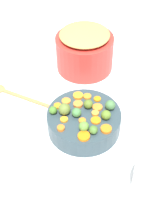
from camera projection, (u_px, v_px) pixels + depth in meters
tabletop at (84, 140)px, 1.09m from camera, size 2.40×2.40×0.02m
serving_bowl_carrots at (84, 121)px, 1.09m from camera, size 0.26×0.26×0.07m
metal_pot at (85, 53)px, 1.31m from camera, size 0.24×0.24×0.15m
stuffing_mound at (85, 34)px, 1.25m from camera, size 0.21×0.21×0.03m
carrot_slice_0 at (95, 113)px, 1.06m from camera, size 0.03×0.03×0.01m
carrot_slice_1 at (58, 106)px, 1.09m from camera, size 0.03×0.03×0.01m
carrot_slice_2 at (66, 101)px, 1.10m from camera, size 0.04×0.04×0.01m
carrot_slice_3 at (84, 136)px, 0.99m from camera, size 0.05×0.05×0.01m
carrot_slice_4 at (78, 96)px, 1.12m from camera, size 0.04×0.04×0.01m
carrot_slice_5 at (96, 120)px, 1.04m from camera, size 0.04×0.04×0.01m
carrot_slice_6 at (82, 121)px, 1.04m from camera, size 0.03×0.03×0.01m
carrot_slice_7 at (97, 99)px, 1.11m from camera, size 0.04×0.04×0.01m
carrot_slice_8 at (61, 128)px, 1.01m from camera, size 0.03×0.03×0.01m
carrot_slice_9 at (64, 120)px, 1.04m from camera, size 0.03×0.03×0.01m
carrot_slice_10 at (97, 107)px, 1.08m from camera, size 0.05×0.05×0.01m
carrot_slice_11 at (106, 129)px, 1.01m from camera, size 0.05×0.05×0.01m
carrot_slice_12 at (78, 104)px, 1.09m from camera, size 0.04×0.04×0.01m
carrot_slice_13 at (87, 96)px, 1.12m from camera, size 0.04×0.04×0.01m
brussels_sprout_0 at (77, 113)px, 1.04m from camera, size 0.03×0.03×0.03m
brussels_sprout_1 at (88, 104)px, 1.07m from camera, size 0.03×0.03×0.03m
brussels_sprout_2 at (64, 109)px, 1.05m from camera, size 0.04×0.04×0.04m
brussels_sprout_3 at (93, 130)px, 0.99m from camera, size 0.03×0.03×0.03m
brussels_sprout_4 at (106, 115)px, 1.04m from camera, size 0.03×0.03×0.03m
brussels_sprout_5 at (110, 105)px, 1.07m from camera, size 0.04×0.04×0.04m
brussels_sprout_6 at (53, 110)px, 1.06m from camera, size 0.03×0.03×0.03m
brussels_sprout_7 at (84, 126)px, 1.00m from camera, size 0.03×0.03×0.03m
wooden_spoon at (9, 92)px, 1.24m from camera, size 0.23×0.21×0.01m
casserole_dish at (166, 183)px, 0.91m from camera, size 0.19×0.19×0.09m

